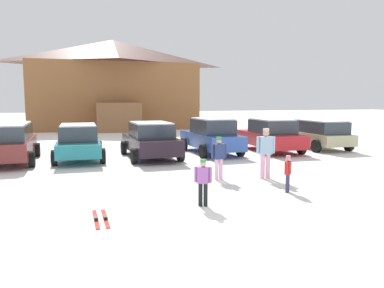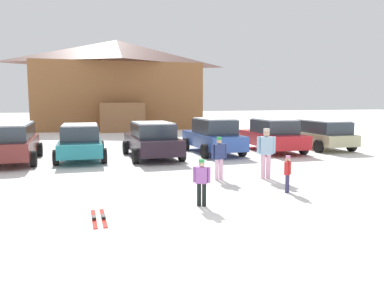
% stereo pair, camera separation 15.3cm
% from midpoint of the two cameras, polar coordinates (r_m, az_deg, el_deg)
% --- Properties ---
extents(ground, '(160.00, 160.00, 0.00)m').
position_cam_midpoint_polar(ground, '(6.75, 9.55, -15.90)').
color(ground, white).
extents(ski_lodge, '(15.43, 10.48, 8.15)m').
position_cam_midpoint_polar(ski_lodge, '(36.21, -11.18, 8.97)').
color(ski_lodge, brown).
rests_on(ski_lodge, ground).
extents(parked_maroon_van, '(2.09, 4.80, 1.64)m').
position_cam_midpoint_polar(parked_maroon_van, '(17.25, -25.49, 0.39)').
color(parked_maroon_van, maroon).
rests_on(parked_maroon_van, ground).
extents(parked_teal_hatchback, '(2.22, 4.77, 1.56)m').
position_cam_midpoint_polar(parked_teal_hatchback, '(17.09, -16.38, 0.39)').
color(parked_teal_hatchback, teal).
rests_on(parked_teal_hatchback, ground).
extents(parked_black_sedan, '(2.21, 4.69, 1.62)m').
position_cam_midpoint_polar(parked_black_sedan, '(16.92, -5.85, 0.67)').
color(parked_black_sedan, black).
rests_on(parked_black_sedan, ground).
extents(parked_blue_hatchback, '(2.09, 4.61, 1.73)m').
position_cam_midpoint_polar(parked_blue_hatchback, '(18.25, 3.46, 1.25)').
color(parked_blue_hatchback, '#2F51A3').
rests_on(parked_blue_hatchback, ground).
extents(parked_red_sedan, '(2.41, 4.65, 1.66)m').
position_cam_midpoint_polar(parked_red_sedan, '(19.32, 12.38, 1.33)').
color(parked_red_sedan, red).
rests_on(parked_red_sedan, ground).
extents(parked_beige_suv, '(2.29, 4.11, 1.55)m').
position_cam_midpoint_polar(parked_beige_suv, '(21.04, 19.34, 1.55)').
color(parked_beige_suv, tan).
rests_on(parked_beige_suv, ground).
extents(skier_child_in_purple_jacket, '(0.40, 0.27, 1.16)m').
position_cam_midpoint_polar(skier_child_in_purple_jacket, '(9.14, 1.96, -5.48)').
color(skier_child_in_purple_jacket, black).
rests_on(skier_child_in_purple_jacket, ground).
extents(skier_teen_in_navy_coat, '(0.52, 0.21, 1.41)m').
position_cam_midpoint_polar(skier_teen_in_navy_coat, '(12.15, 4.50, -1.81)').
color(skier_teen_in_navy_coat, '#E9B3D0').
rests_on(skier_teen_in_navy_coat, ground).
extents(skier_child_in_red_jacket, '(0.28, 0.31, 1.05)m').
position_cam_midpoint_polar(skier_child_in_red_jacket, '(10.85, 14.76, -4.11)').
color(skier_child_in_red_jacket, '#313057').
rests_on(skier_child_in_red_jacket, ground).
extents(skier_adult_in_blue_parka, '(0.60, 0.33, 1.67)m').
position_cam_midpoint_polar(skier_adult_in_blue_parka, '(12.54, 11.56, -0.98)').
color(skier_adult_in_blue_parka, '#E5A8C0').
rests_on(skier_adult_in_blue_parka, ground).
extents(pair_of_skis, '(0.30, 1.36, 0.08)m').
position_cam_midpoint_polar(pair_of_skis, '(8.56, -13.52, -10.91)').
color(pair_of_skis, red).
rests_on(pair_of_skis, ground).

